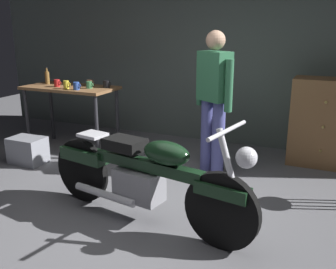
% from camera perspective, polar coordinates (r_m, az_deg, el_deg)
% --- Properties ---
extents(ground_plane, '(12.00, 12.00, 0.00)m').
position_cam_1_polar(ground_plane, '(3.56, -4.95, -12.96)').
color(ground_plane, slate).
extents(back_wall, '(8.00, 0.12, 3.10)m').
position_cam_1_polar(back_wall, '(5.73, 8.69, 14.11)').
color(back_wall, '#56605B').
rests_on(back_wall, ground_plane).
extents(workbench, '(1.30, 0.64, 0.90)m').
position_cam_1_polar(workbench, '(5.55, -14.33, 5.82)').
color(workbench, brown).
rests_on(workbench, ground_plane).
extents(motorcycle, '(2.17, 0.70, 1.00)m').
position_cam_1_polar(motorcycle, '(3.39, -3.54, -6.08)').
color(motorcycle, black).
rests_on(motorcycle, ground_plane).
extents(person_standing, '(0.50, 0.38, 1.67)m').
position_cam_1_polar(person_standing, '(4.47, 6.84, 5.63)').
color(person_standing, '#51559D').
rests_on(person_standing, ground_plane).
extents(wooden_dresser, '(0.80, 0.47, 1.10)m').
position_cam_1_polar(wooden_dresser, '(5.15, 22.24, 1.65)').
color(wooden_dresser, brown).
rests_on(wooden_dresser, ground_plane).
extents(storage_bin, '(0.44, 0.32, 0.34)m').
position_cam_1_polar(storage_bin, '(5.24, -20.19, -2.22)').
color(storage_bin, gray).
rests_on(storage_bin, ground_plane).
extents(mug_black_matte, '(0.12, 0.09, 0.10)m').
position_cam_1_polar(mug_black_matte, '(5.31, -9.16, 7.45)').
color(mug_black_matte, black).
rests_on(mug_black_matte, workbench).
extents(mug_green_speckled, '(0.11, 0.08, 0.09)m').
position_cam_1_polar(mug_green_speckled, '(5.29, -11.66, 7.25)').
color(mug_green_speckled, '#3D7F4C').
rests_on(mug_green_speckled, workbench).
extents(mug_brown_stoneware, '(0.11, 0.08, 0.09)m').
position_cam_1_polar(mug_brown_stoneware, '(5.47, -11.55, 7.53)').
color(mug_brown_stoneware, brown).
rests_on(mug_brown_stoneware, workbench).
extents(mug_red_diner, '(0.11, 0.08, 0.10)m').
position_cam_1_polar(mug_red_diner, '(5.54, -16.22, 7.37)').
color(mug_red_diner, red).
rests_on(mug_red_diner, workbench).
extents(mug_yellow_tall, '(0.11, 0.07, 0.11)m').
position_cam_1_polar(mug_yellow_tall, '(5.32, -14.92, 7.18)').
color(mug_yellow_tall, yellow).
rests_on(mug_yellow_tall, workbench).
extents(mug_blue_enamel, '(0.12, 0.08, 0.10)m').
position_cam_1_polar(mug_blue_enamel, '(5.20, -13.50, 7.06)').
color(mug_blue_enamel, '#2D51AD').
rests_on(mug_blue_enamel, workbench).
extents(bottle, '(0.06, 0.06, 0.24)m').
position_cam_1_polar(bottle, '(5.83, -17.58, 8.12)').
color(bottle, olive).
rests_on(bottle, workbench).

